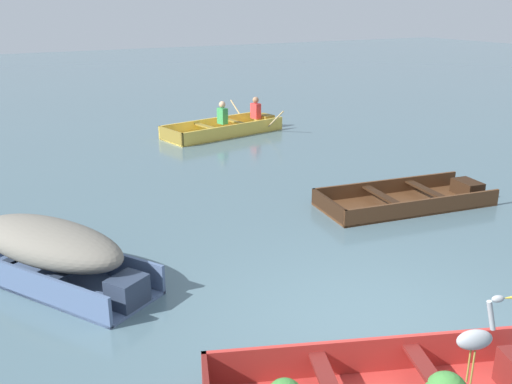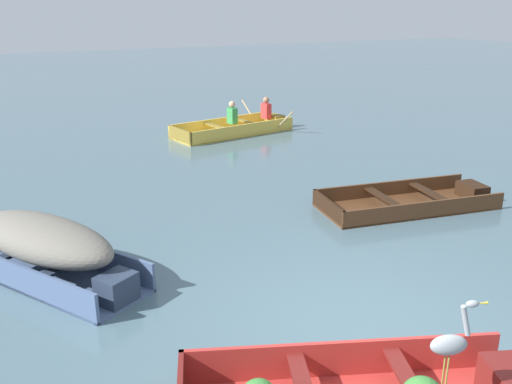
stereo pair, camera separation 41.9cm
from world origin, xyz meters
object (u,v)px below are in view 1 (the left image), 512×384
(skiff_dark_varnish_mid_moored, at_px, (411,199))
(heron_on_dinghy, at_px, (477,337))
(skiff_slate_blue_near_moored, at_px, (51,249))
(rowboat_yellow_with_crew, at_px, (229,127))

(skiff_dark_varnish_mid_moored, height_order, heron_on_dinghy, heron_on_dinghy)
(skiff_slate_blue_near_moored, bearing_deg, rowboat_yellow_with_crew, 49.14)
(skiff_slate_blue_near_moored, distance_m, heron_on_dinghy, 5.29)
(skiff_slate_blue_near_moored, height_order, skiff_dark_varnish_mid_moored, skiff_slate_blue_near_moored)
(skiff_slate_blue_near_moored, relative_size, rowboat_yellow_with_crew, 0.87)
(skiff_dark_varnish_mid_moored, bearing_deg, heron_on_dinghy, -128.68)
(skiff_slate_blue_near_moored, xyz_separation_m, rowboat_yellow_with_crew, (6.00, 6.94, -0.30))
(skiff_slate_blue_near_moored, distance_m, skiff_dark_varnish_mid_moored, 6.33)
(skiff_dark_varnish_mid_moored, xyz_separation_m, rowboat_yellow_with_crew, (-0.32, 6.93, 0.08))
(skiff_dark_varnish_mid_moored, bearing_deg, skiff_slate_blue_near_moored, -179.94)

